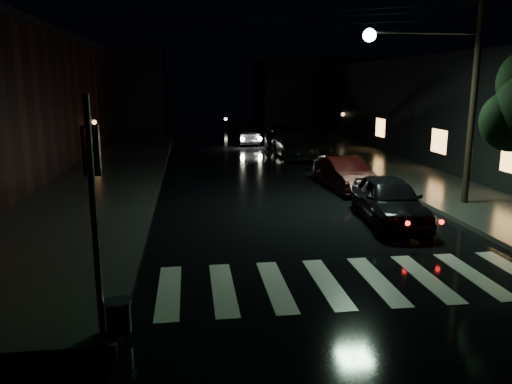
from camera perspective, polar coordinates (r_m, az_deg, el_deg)
name	(u,v)px	position (r m, az deg, el deg)	size (l,w,h in m)	color
ground	(225,298)	(10.96, -3.60, -11.99)	(120.00, 120.00, 0.00)	black
sidewalk_left	(98,179)	(24.76, -17.61, 1.44)	(6.00, 44.00, 0.15)	#282826
sidewalk_right	(400,172)	(26.61, 16.11, 2.26)	(4.00, 44.00, 0.15)	#282826
building_right	(487,109)	(33.11, 24.90, 8.61)	(10.00, 40.00, 6.00)	black
building_far_left	(98,88)	(55.76, -17.63, 11.27)	(14.00, 10.00, 8.00)	black
building_far_right	(321,92)	(56.90, 7.44, 11.24)	(14.00, 10.00, 7.00)	black
crosswalk	(352,281)	(11.97, 10.92, -10.01)	(9.00, 3.00, 0.01)	beige
signal_pole_corner	(107,258)	(9.14, -16.69, -7.19)	(0.68, 0.61, 4.20)	slate
utility_pole	(458,81)	(19.44, 22.06, 11.72)	(4.92, 0.44, 8.00)	black
parked_car_a	(389,200)	(16.95, 14.97, -0.85)	(1.81, 4.50, 1.53)	black
parked_car_b	(345,173)	(21.82, 10.10, 2.11)	(1.49, 4.28, 1.41)	black
parked_car_c	(294,144)	(31.30, 4.35, 5.47)	(2.18, 5.37, 1.56)	black
parked_car_d	(281,136)	(36.62, 2.86, 6.45)	(2.51, 5.45, 1.51)	black
oncoming_car	(245,135)	(37.70, -1.27, 6.53)	(1.46, 4.18, 1.38)	black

